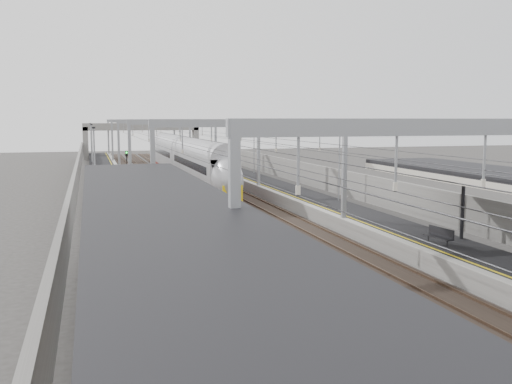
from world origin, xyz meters
TOP-DOWN VIEW (x-y plane):
  - platform_left at (-8.00, 45.00)m, footprint 4.00×120.00m
  - platform_right at (8.00, 45.00)m, footprint 4.00×120.00m
  - tracks at (0.00, 45.00)m, footprint 11.40×140.00m
  - overhead_line at (0.00, 51.62)m, footprint 13.00×140.00m
  - canopy_left at (-8.02, 2.99)m, footprint 4.40×30.00m
  - overbridge at (0.00, 100.00)m, footprint 22.00×2.20m
  - wall_left at (-11.20, 45.00)m, footprint 0.30×120.00m
  - wall_right at (11.20, 45.00)m, footprint 0.30×120.00m
  - train at (1.50, 56.92)m, footprint 2.76×50.38m
  - bench at (7.51, 12.85)m, footprint 0.73×1.90m
  - signal_green at (-5.20, 64.54)m, footprint 0.32×0.32m
  - signal_red_near at (3.20, 66.27)m, footprint 0.32×0.32m
  - signal_red_far at (5.40, 71.63)m, footprint 0.32×0.32m

SIDE VIEW (x-z plane):
  - tracks at x=0.00m, z-range -0.05..0.15m
  - platform_left at x=-8.00m, z-range 0.00..1.00m
  - platform_right at x=8.00m, z-range 0.00..1.00m
  - bench at x=7.51m, z-range 1.10..2.06m
  - wall_left at x=-11.20m, z-range 0.00..3.20m
  - wall_right at x=11.20m, z-range 0.00..3.20m
  - train at x=1.50m, z-range -0.05..4.32m
  - signal_green at x=-5.20m, z-range 0.68..4.15m
  - signal_red_near at x=3.20m, z-range 0.68..4.15m
  - signal_red_far at x=5.40m, z-range 0.68..4.15m
  - canopy_left at x=-8.02m, z-range 2.97..7.21m
  - overbridge at x=0.00m, z-range 1.86..8.76m
  - overhead_line at x=0.00m, z-range 2.84..9.44m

